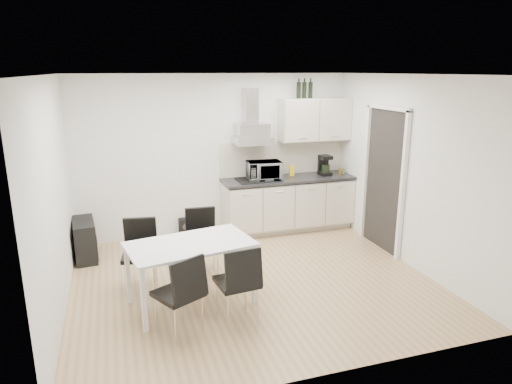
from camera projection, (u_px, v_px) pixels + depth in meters
ground at (253, 281)px, 5.92m from camera, size 4.50×4.50×0.00m
wall_back at (216, 156)px, 7.42m from camera, size 4.50×0.10×2.60m
wall_front at (324, 240)px, 3.74m from camera, size 4.50×0.10×2.60m
wall_left at (54, 199)px, 4.93m from camera, size 0.10×4.00×2.60m
wall_right at (409, 172)px, 6.24m from camera, size 0.10×4.00×2.60m
ceiling at (252, 74)px, 5.24m from camera, size 4.50×4.50×0.00m
doorway at (383, 181)px, 6.80m from camera, size 0.08×1.04×2.10m
kitchenette at (290, 182)px, 7.65m from camera, size 2.22×0.64×2.52m
dining_table at (190, 250)px, 5.19m from camera, size 1.52×1.04×0.75m
chair_far_left at (140, 256)px, 5.60m from camera, size 0.51×0.56×0.88m
chair_far_right at (203, 243)px, 6.02m from camera, size 0.47×0.53×0.88m
chair_near_left at (178, 294)px, 4.64m from camera, size 0.62×0.65×0.88m
chair_near_right at (237, 283)px, 4.89m from camera, size 0.49×0.55×0.88m
guitar_amp at (85, 240)px, 6.56m from camera, size 0.35×0.71×0.57m
floor_speaker at (185, 228)px, 7.46m from camera, size 0.20×0.18×0.31m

